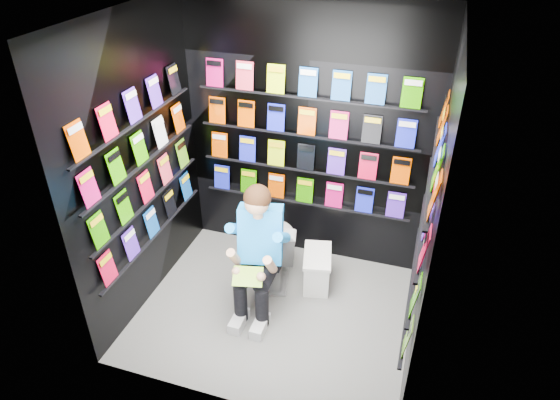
% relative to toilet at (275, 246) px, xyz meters
% --- Properties ---
extents(floor, '(2.40, 2.40, 0.00)m').
position_rel_toilet_xyz_m(floor, '(0.15, -0.48, -0.37)').
color(floor, slate).
rests_on(floor, ground).
extents(ceiling, '(2.40, 2.40, 0.00)m').
position_rel_toilet_xyz_m(ceiling, '(0.15, -0.48, 2.23)').
color(ceiling, white).
rests_on(ceiling, floor).
extents(wall_back, '(2.40, 0.04, 2.60)m').
position_rel_toilet_xyz_m(wall_back, '(0.15, 0.52, 0.93)').
color(wall_back, black).
rests_on(wall_back, floor).
extents(wall_front, '(2.40, 0.04, 2.60)m').
position_rel_toilet_xyz_m(wall_front, '(0.15, -1.48, 0.93)').
color(wall_front, black).
rests_on(wall_front, floor).
extents(wall_left, '(0.04, 2.00, 2.60)m').
position_rel_toilet_xyz_m(wall_left, '(-1.05, -0.48, 0.93)').
color(wall_left, black).
rests_on(wall_left, floor).
extents(wall_right, '(0.04, 2.00, 2.60)m').
position_rel_toilet_xyz_m(wall_right, '(1.35, -0.48, 0.93)').
color(wall_right, black).
rests_on(wall_right, floor).
extents(comics_back, '(2.10, 0.06, 1.37)m').
position_rel_toilet_xyz_m(comics_back, '(0.15, 0.49, 0.94)').
color(comics_back, red).
rests_on(comics_back, wall_back).
extents(comics_left, '(0.06, 1.70, 1.37)m').
position_rel_toilet_xyz_m(comics_left, '(-1.02, -0.48, 0.94)').
color(comics_left, red).
rests_on(comics_left, wall_left).
extents(comics_right, '(0.06, 1.70, 1.37)m').
position_rel_toilet_xyz_m(comics_right, '(1.32, -0.48, 0.94)').
color(comics_right, red).
rests_on(comics_right, wall_right).
extents(toilet, '(0.58, 0.82, 0.73)m').
position_rel_toilet_xyz_m(toilet, '(0.00, 0.00, 0.00)').
color(toilet, white).
rests_on(toilet, floor).
extents(longbox, '(0.32, 0.47, 0.32)m').
position_rel_toilet_xyz_m(longbox, '(0.42, 0.02, -0.21)').
color(longbox, white).
rests_on(longbox, floor).
extents(longbox_lid, '(0.35, 0.50, 0.03)m').
position_rel_toilet_xyz_m(longbox_lid, '(0.42, 0.02, -0.03)').
color(longbox_lid, white).
rests_on(longbox_lid, longbox).
extents(reader, '(0.68, 0.86, 1.40)m').
position_rel_toilet_xyz_m(reader, '(0.00, -0.38, 0.40)').
color(reader, '#0372D8').
rests_on(reader, toilet).
extents(held_comic, '(0.28, 0.20, 0.11)m').
position_rel_toilet_xyz_m(held_comic, '(0.00, -0.73, 0.21)').
color(held_comic, green).
rests_on(held_comic, reader).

